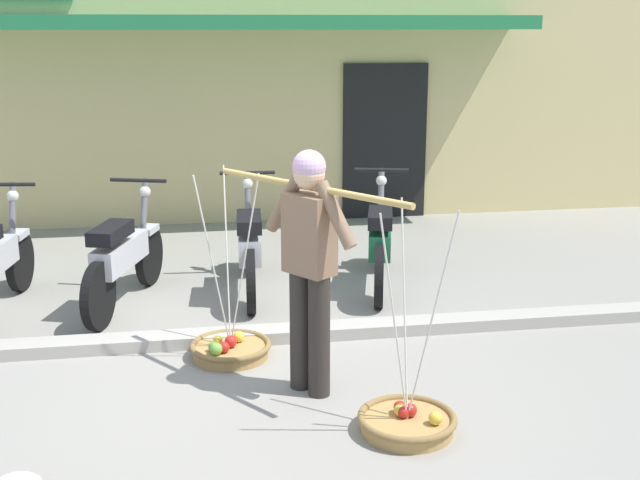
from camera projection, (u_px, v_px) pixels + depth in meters
ground_plane at (254, 377)px, 5.91m from camera, size 90.00×90.00×0.00m
sidewalk_curb at (247, 336)px, 6.56m from camera, size 20.00×0.24×0.10m
fruit_vendor at (309, 256)px, 5.45m from camera, size 1.06×1.40×1.70m
fruit_basket_left_side at (407, 421)px, 5.11m from camera, size 0.63×0.63×1.45m
fruit_basket_right_side at (230, 348)px, 6.25m from camera, size 0.63×0.63×1.45m
motorcycle_second_in_row at (123, 258)px, 7.29m from camera, size 0.71×1.76×1.09m
motorcycle_third_in_row at (249, 246)px, 7.68m from camera, size 0.54×1.82×1.09m
motorcycle_end_of_row at (380, 242)px, 7.84m from camera, size 0.63×1.79×1.09m
storefront_building at (222, 50)px, 12.38m from camera, size 13.00×6.00×4.20m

